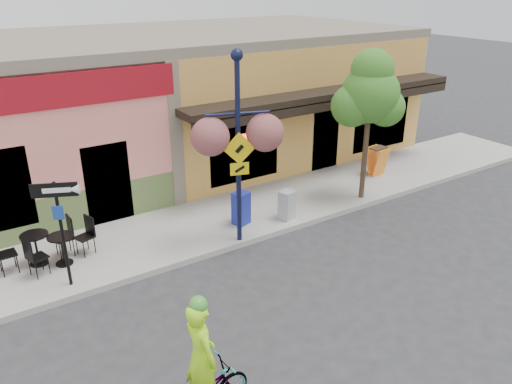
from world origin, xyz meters
TOP-DOWN VIEW (x-y plane):
  - ground at (0.00, 0.00)m, footprint 90.00×90.00m
  - sidewalk at (0.00, 2.00)m, footprint 24.00×3.00m
  - curb at (0.00, 0.55)m, footprint 24.00×0.12m
  - building at (0.00, 7.50)m, footprint 18.20×8.20m
  - cyclist_rider at (-3.92, -3.60)m, footprint 0.47×0.69m
  - lamp_post at (-0.68, 0.65)m, footprint 1.59×1.03m
  - one_way_sign at (-4.73, 0.93)m, footprint 0.90×0.55m
  - cafe_set_left at (-4.63, 1.86)m, footprint 1.72×1.22m
  - cafe_set_right at (-5.12, 2.18)m, footprint 1.67×0.90m
  - newspaper_box_blue at (-0.18, 1.38)m, footprint 0.50×0.47m
  - newspaper_box_grey at (1.00, 0.95)m, footprint 0.45×0.43m
  - street_tree at (3.72, 0.90)m, footprint 2.08×2.08m
  - sandwich_board at (5.46, 1.81)m, footprint 0.61×0.48m

SIDE VIEW (x-z plane):
  - ground at x=0.00m, z-range 0.00..0.00m
  - sidewalk at x=0.00m, z-range 0.00..0.15m
  - curb at x=0.00m, z-range 0.00..0.15m
  - newspaper_box_grey at x=1.00m, z-range 0.15..0.95m
  - newspaper_box_blue at x=-0.18m, z-range 0.15..1.04m
  - cafe_set_left at x=-4.63m, z-range 0.15..1.08m
  - sandwich_board at x=5.46m, z-range 0.15..1.10m
  - cafe_set_right at x=-5.12m, z-range 0.15..1.13m
  - cyclist_rider at x=-3.92m, z-range 0.00..1.83m
  - one_way_sign at x=-4.73m, z-range 0.15..2.50m
  - building at x=0.00m, z-range 0.00..4.50m
  - street_tree at x=3.72m, z-range 0.15..4.52m
  - lamp_post at x=-0.68m, z-range 0.15..4.79m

